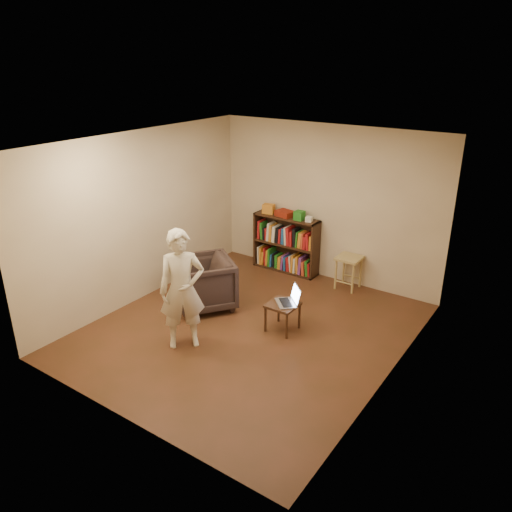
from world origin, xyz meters
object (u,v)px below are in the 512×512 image
Objects in this scene: side_table at (283,308)px; person at (182,290)px; armchair at (204,283)px; laptop at (290,299)px; stool at (349,263)px; bookshelf at (286,247)px.

person is (-0.87, -1.05, 0.47)m from side_table.
laptop is (1.42, 0.15, 0.08)m from armchair.
person is at bearing -129.69° from side_table.
armchair is (-1.53, -1.84, -0.06)m from stool.
laptop is at bearing -93.62° from stool.
laptop is (0.07, 0.07, 0.13)m from side_table.
stool is 2.39m from armchair.
stool is 0.34× the size of person.
person reaches higher than bookshelf.
bookshelf is 2.09m from laptop.
bookshelf reaches higher than armchair.
bookshelf is at bearing 47.51° from person.
armchair is at bearing -129.84° from laptop.
bookshelf is at bearing 120.04° from side_table.
armchair reaches higher than side_table.
stool is at bearing -2.98° from bookshelf.
armchair reaches higher than stool.
side_table is at bearing -95.74° from stool.
side_table is 1.45m from person.
person is (-1.05, -2.81, 0.36)m from stool.
stool is at bearing 86.69° from armchair.
side_table is at bearing -92.38° from laptop.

